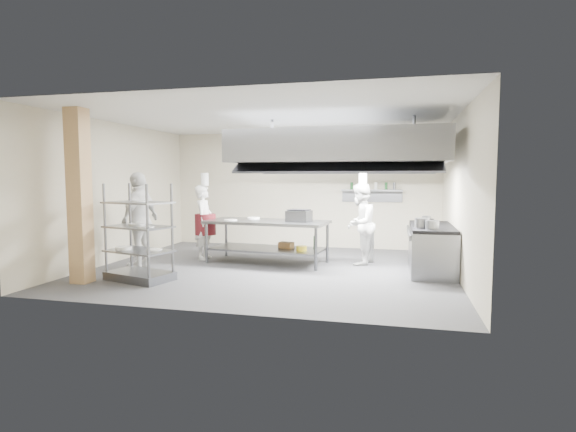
% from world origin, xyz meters
% --- Properties ---
extents(floor, '(7.00, 7.00, 0.00)m').
position_xyz_m(floor, '(0.00, 0.00, 0.00)').
color(floor, '#2C2C2E').
rests_on(floor, ground).
extents(ceiling, '(7.00, 7.00, 0.00)m').
position_xyz_m(ceiling, '(0.00, 0.00, 3.00)').
color(ceiling, silver).
rests_on(ceiling, wall_back).
extents(wall_back, '(7.00, 0.00, 7.00)m').
position_xyz_m(wall_back, '(0.00, 3.00, 1.50)').
color(wall_back, '#C1B69A').
rests_on(wall_back, ground).
extents(wall_left, '(0.00, 6.00, 6.00)m').
position_xyz_m(wall_left, '(-3.50, 0.00, 1.50)').
color(wall_left, '#C1B69A').
rests_on(wall_left, ground).
extents(wall_right, '(0.00, 6.00, 6.00)m').
position_xyz_m(wall_right, '(3.50, 0.00, 1.50)').
color(wall_right, '#C1B69A').
rests_on(wall_right, ground).
extents(column, '(0.30, 0.30, 3.00)m').
position_xyz_m(column, '(-2.90, -1.90, 1.50)').
color(column, tan).
rests_on(column, floor).
extents(exhaust_hood, '(4.00, 2.50, 0.60)m').
position_xyz_m(exhaust_hood, '(1.30, 0.40, 2.40)').
color(exhaust_hood, gray).
rests_on(exhaust_hood, ceiling).
extents(hood_strip_a, '(1.60, 0.12, 0.04)m').
position_xyz_m(hood_strip_a, '(0.40, 0.40, 2.08)').
color(hood_strip_a, white).
rests_on(hood_strip_a, exhaust_hood).
extents(hood_strip_b, '(1.60, 0.12, 0.04)m').
position_xyz_m(hood_strip_b, '(2.20, 0.40, 2.08)').
color(hood_strip_b, white).
rests_on(hood_strip_b, exhaust_hood).
extents(wall_shelf, '(1.50, 0.28, 0.04)m').
position_xyz_m(wall_shelf, '(1.80, 2.84, 1.50)').
color(wall_shelf, gray).
rests_on(wall_shelf, wall_back).
extents(island, '(2.67, 1.33, 0.91)m').
position_xyz_m(island, '(-0.27, 0.57, 0.46)').
color(island, slate).
rests_on(island, floor).
extents(island_worktop, '(2.67, 1.33, 0.06)m').
position_xyz_m(island_worktop, '(-0.27, 0.57, 0.88)').
color(island_worktop, gray).
rests_on(island_worktop, island).
extents(island_undershelf, '(2.45, 1.20, 0.04)m').
position_xyz_m(island_undershelf, '(-0.27, 0.57, 0.30)').
color(island_undershelf, slate).
rests_on(island_undershelf, island).
extents(pass_rack, '(1.28, 0.95, 1.72)m').
position_xyz_m(pass_rack, '(-2.03, -1.51, 0.86)').
color(pass_rack, slate).
rests_on(pass_rack, floor).
extents(cooking_range, '(0.80, 2.00, 0.84)m').
position_xyz_m(cooking_range, '(3.08, 0.50, 0.42)').
color(cooking_range, slate).
rests_on(cooking_range, floor).
extents(range_top, '(0.78, 1.96, 0.06)m').
position_xyz_m(range_top, '(3.08, 0.50, 0.87)').
color(range_top, black).
rests_on(range_top, cooking_range).
extents(chef_head, '(0.46, 0.64, 1.65)m').
position_xyz_m(chef_head, '(-1.76, 0.70, 0.83)').
color(chef_head, silver).
rests_on(chef_head, floor).
extents(chef_line, '(0.85, 0.97, 1.71)m').
position_xyz_m(chef_line, '(1.67, 0.87, 0.85)').
color(chef_line, silver).
rests_on(chef_line, floor).
extents(chef_plating, '(0.49, 1.14, 1.93)m').
position_xyz_m(chef_plating, '(-2.60, -0.53, 0.97)').
color(chef_plating, white).
rests_on(chef_plating, floor).
extents(griddle, '(0.53, 0.45, 0.23)m').
position_xyz_m(griddle, '(0.44, 0.51, 1.02)').
color(griddle, slate).
rests_on(griddle, island_worktop).
extents(wicker_basket, '(0.34, 0.27, 0.13)m').
position_xyz_m(wicker_basket, '(0.14, 0.65, 0.38)').
color(wicker_basket, '#9B6E3E').
rests_on(wicker_basket, island_undershelf).
extents(stockpot, '(0.26, 0.26, 0.18)m').
position_xyz_m(stockpot, '(2.87, 0.01, 0.99)').
color(stockpot, gray).
rests_on(stockpot, range_top).
extents(plate_stack, '(0.28, 0.28, 0.05)m').
position_xyz_m(plate_stack, '(-2.03, -1.51, 0.55)').
color(plate_stack, white).
rests_on(plate_stack, pass_rack).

